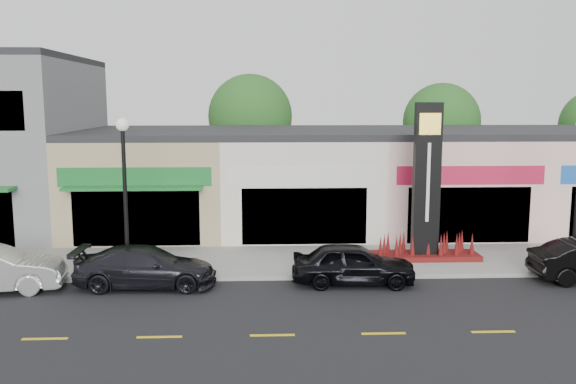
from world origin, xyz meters
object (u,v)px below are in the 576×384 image
(lamp_west_near, at_px, (125,181))
(car_dark_sedan, at_px, (146,267))
(car_black_sedan, at_px, (353,264))
(pylon_sign, at_px, (426,204))

(lamp_west_near, bearing_deg, car_dark_sedan, -51.25)
(lamp_west_near, bearing_deg, car_black_sedan, -7.37)
(pylon_sign, distance_m, car_dark_sedan, 10.66)
(lamp_west_near, relative_size, car_dark_sedan, 1.16)
(car_dark_sedan, distance_m, car_black_sedan, 7.02)
(car_black_sedan, bearing_deg, car_dark_sedan, 92.87)
(pylon_sign, relative_size, car_dark_sedan, 1.27)
(lamp_west_near, distance_m, car_dark_sedan, 3.08)
(lamp_west_near, xyz_separation_m, car_dark_sedan, (0.82, -1.02, -2.79))
(pylon_sign, height_order, car_dark_sedan, pylon_sign)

